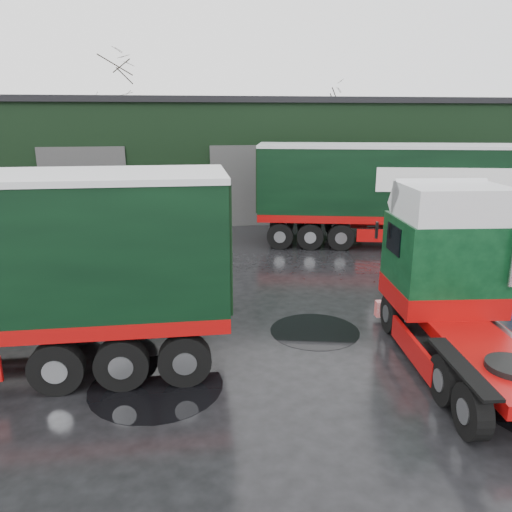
{
  "coord_description": "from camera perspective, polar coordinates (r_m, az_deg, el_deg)",
  "views": [
    {
      "loc": [
        -1.6,
        -10.71,
        5.42
      ],
      "look_at": [
        0.44,
        2.27,
        1.7
      ],
      "focal_mm": 35.0,
      "sensor_mm": 36.0,
      "label": 1
    }
  ],
  "objects": [
    {
      "name": "lorry_right",
      "position": [
        22.16,
        16.97,
        6.65
      ],
      "size": [
        16.57,
        6.62,
        4.3
      ],
      "primitive_type": null,
      "rotation": [
        0.0,
        0.0,
        -1.81
      ],
      "color": "silver",
      "rests_on": "ground"
    },
    {
      "name": "warehouse",
      "position": [
        31.0,
        -2.28,
        11.61
      ],
      "size": [
        32.4,
        12.4,
        6.3
      ],
      "color": "black",
      "rests_on": "ground"
    },
    {
      "name": "ground",
      "position": [
        12.1,
        -0.4,
        -10.78
      ],
      "size": [
        100.0,
        100.0,
        0.0
      ],
      "primitive_type": "plane",
      "color": "black"
    },
    {
      "name": "hero_tractor",
      "position": [
        11.37,
        24.1,
        -3.32
      ],
      "size": [
        3.32,
        6.56,
        3.92
      ],
      "primitive_type": null,
      "rotation": [
        0.0,
        0.0,
        -0.1
      ],
      "color": "black",
      "rests_on": "ground"
    },
    {
      "name": "puddle_0",
      "position": [
        10.87,
        -11.33,
        -14.4
      ],
      "size": [
        2.77,
        2.77,
        0.01
      ],
      "primitive_type": "cylinder",
      "color": "black",
      "rests_on": "ground"
    },
    {
      "name": "puddle_1",
      "position": [
        13.21,
        6.72,
        -8.5
      ],
      "size": [
        2.32,
        2.32,
        0.01
      ],
      "primitive_type": "cylinder",
      "color": "black",
      "rests_on": "ground"
    },
    {
      "name": "tree_back_a",
      "position": [
        40.95,
        -15.58,
        14.31
      ],
      "size": [
        4.4,
        4.4,
        9.5
      ],
      "primitive_type": null,
      "color": "black",
      "rests_on": "ground"
    },
    {
      "name": "tree_back_b",
      "position": [
        42.36,
        7.18,
        13.43
      ],
      "size": [
        4.4,
        4.4,
        7.5
      ],
      "primitive_type": null,
      "color": "black",
      "rests_on": "ground"
    }
  ]
}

